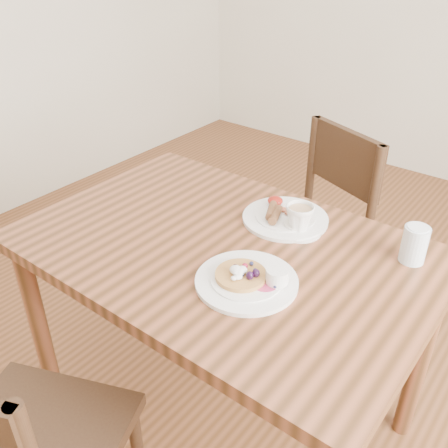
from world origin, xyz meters
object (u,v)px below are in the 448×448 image
chair_far (312,226)px  water_glass (414,244)px  teacup_saucer (299,220)px  dining_table (224,272)px  breakfast_plate (284,217)px  pancake_plate (249,279)px

chair_far → water_glass: bearing=164.0°
teacup_saucer → water_glass: bearing=10.3°
dining_table → breakfast_plate: 0.26m
teacup_saucer → pancake_plate: bearing=-84.6°
chair_far → pancake_plate: (0.20, -0.74, 0.27)m
chair_far → teacup_saucer: chair_far is taller
pancake_plate → chair_far: bearing=105.1°
water_glass → dining_table: bearing=-150.8°
dining_table → breakfast_plate: (0.06, 0.23, 0.11)m
breakfast_plate → teacup_saucer: bearing=-23.6°
dining_table → breakfast_plate: breakfast_plate is taller
chair_far → breakfast_plate: chair_far is taller
chair_far → dining_table: bearing=114.3°
chair_far → teacup_saucer: (0.17, -0.43, 0.30)m
dining_table → pancake_plate: pancake_plate is taller
chair_far → breakfast_plate: 0.49m
pancake_plate → water_glass: water_glass is taller
breakfast_plate → water_glass: water_glass is taller
breakfast_plate → pancake_plate: bearing=-73.2°
pancake_plate → teacup_saucer: bearing=95.4°
chair_far → teacup_saucer: 0.55m
teacup_saucer → breakfast_plate: bearing=156.4°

